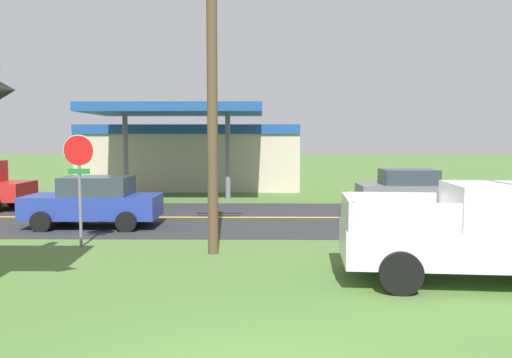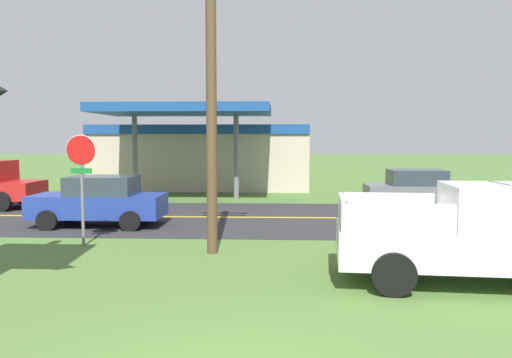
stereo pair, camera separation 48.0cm
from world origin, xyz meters
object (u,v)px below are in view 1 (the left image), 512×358
(gas_station, at_px, (193,154))
(car_grey_far_lane, at_px, (411,190))
(pickup_white_parked_on_lawn, at_px, (479,234))
(car_blue_near_lane, at_px, (94,202))
(utility_pole, at_px, (212,64))
(stop_sign, at_px, (79,170))

(gas_station, height_order, car_grey_far_lane, gas_station)
(gas_station, distance_m, pickup_white_parked_on_lawn, 21.19)
(car_blue_near_lane, bearing_deg, pickup_white_parked_on_lawn, -32.65)
(car_blue_near_lane, bearing_deg, utility_pole, -41.74)
(stop_sign, xyz_separation_m, car_grey_far_lane, (10.69, 7.02, -1.20))
(stop_sign, height_order, pickup_white_parked_on_lawn, stop_sign)
(car_grey_far_lane, bearing_deg, gas_station, 136.87)
(utility_pole, relative_size, gas_station, 0.73)
(car_blue_near_lane, xyz_separation_m, car_grey_far_lane, (11.31, 4.00, 0.00))
(gas_station, distance_m, car_grey_far_lane, 13.63)
(stop_sign, height_order, gas_station, gas_station)
(stop_sign, height_order, car_grey_far_lane, stop_sign)
(gas_station, relative_size, pickup_white_parked_on_lawn, 2.24)
(stop_sign, relative_size, car_blue_near_lane, 0.70)
(stop_sign, xyz_separation_m, utility_pole, (3.55, -0.71, 2.62))
(stop_sign, distance_m, pickup_white_parked_on_lawn, 9.65)
(car_grey_far_lane, bearing_deg, car_blue_near_lane, -160.52)
(gas_station, relative_size, car_grey_far_lane, 2.86)
(stop_sign, distance_m, car_grey_far_lane, 12.84)
(pickup_white_parked_on_lawn, height_order, car_blue_near_lane, pickup_white_parked_on_lawn)
(utility_pole, relative_size, car_grey_far_lane, 2.08)
(pickup_white_parked_on_lawn, bearing_deg, utility_pole, 155.78)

